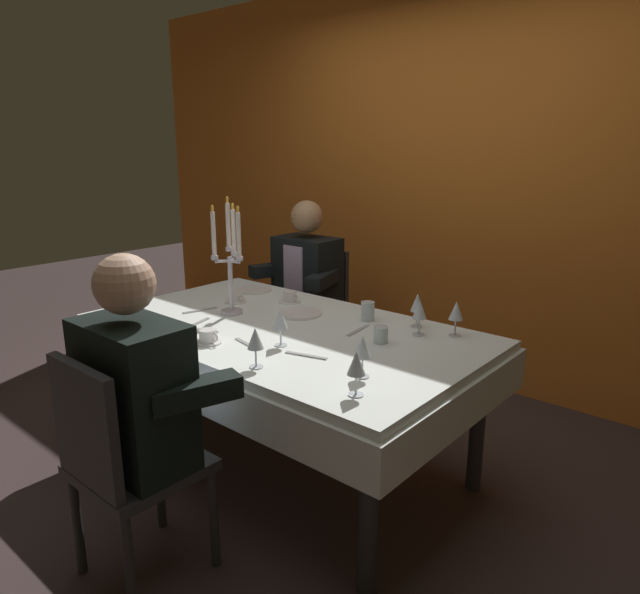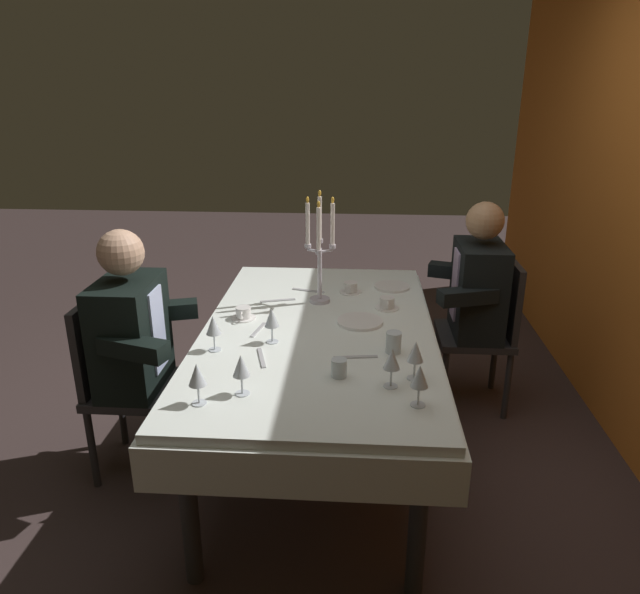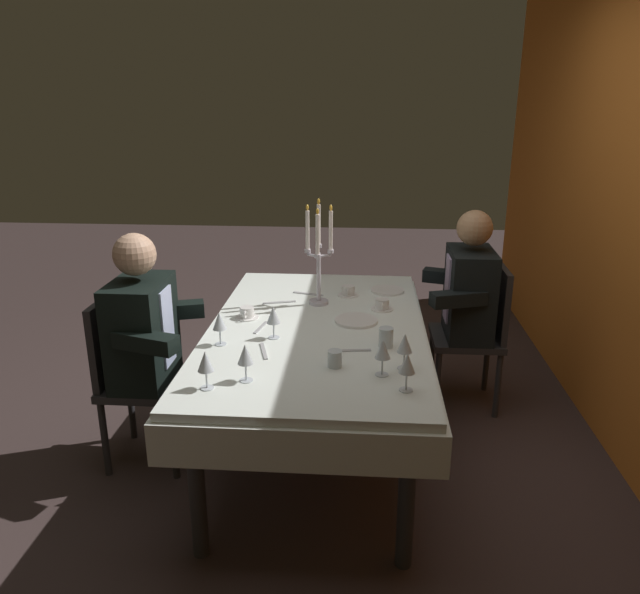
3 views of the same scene
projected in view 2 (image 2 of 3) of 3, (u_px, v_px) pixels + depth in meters
The scene contains 24 objects.
ground_plane at pixel (318, 457), 3.08m from camera, with size 12.00×12.00×0.00m, color #3C2D2C.
dining_table at pixel (318, 350), 2.86m from camera, with size 1.94×1.14×0.74m.
candelabra at pixel (320, 253), 3.06m from camera, with size 0.15×0.17×0.60m.
dinner_plate_0 at pixel (360, 321), 2.88m from camera, with size 0.23×0.23×0.01m, color white.
dinner_plate_1 at pixel (392, 287), 3.36m from camera, with size 0.20×0.20×0.01m, color white.
wine_glass_0 at pixel (392, 360), 2.24m from camera, with size 0.07×0.07×0.16m.
wine_glass_1 at pixel (241, 367), 2.18m from camera, with size 0.07×0.07×0.16m.
wine_glass_2 at pixel (420, 377), 2.11m from camera, with size 0.07×0.07×0.16m.
wine_glass_3 at pixel (415, 353), 2.30m from camera, with size 0.07×0.07×0.16m.
wine_glass_4 at pixel (213, 326), 2.55m from camera, with size 0.07×0.07×0.16m.
wine_glass_5 at pixel (272, 319), 2.63m from camera, with size 0.07×0.07×0.16m.
wine_glass_6 at pixel (197, 375), 2.12m from camera, with size 0.07×0.07×0.16m.
water_tumbler_0 at pixel (339, 368), 2.35m from camera, with size 0.06×0.06×0.08m, color silver.
water_tumbler_1 at pixel (394, 342), 2.55m from camera, with size 0.07×0.07×0.10m, color silver.
coffee_cup_0 at pixel (243, 314), 2.92m from camera, with size 0.13×0.12×0.06m.
coffee_cup_1 at pixel (351, 288), 3.28m from camera, with size 0.13×0.12×0.06m.
coffee_cup_2 at pixel (387, 304), 3.05m from camera, with size 0.13×0.12×0.06m.
fork_0 at pixel (258, 330), 2.79m from camera, with size 0.17×0.02×0.01m, color #B7B7BC.
knife_1 at pixel (308, 291), 3.31m from camera, with size 0.19×0.02×0.01m, color #B7B7BC.
knife_2 at pixel (262, 358), 2.51m from camera, with size 0.19×0.02×0.01m, color #B7B7BC.
knife_3 at pixel (278, 300), 3.16m from camera, with size 0.19×0.02×0.01m, color #B7B7BC.
knife_4 at pixel (356, 357), 2.52m from camera, with size 0.19×0.02×0.01m, color #B7B7BC.
seated_diner_0 at pixel (479, 289), 3.36m from camera, with size 0.63×0.48×1.24m.
seated_diner_1 at pixel (129, 334), 2.77m from camera, with size 0.63×0.48×1.24m.
Camera 2 is at (2.59, 0.19, 1.86)m, focal length 32.85 mm.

